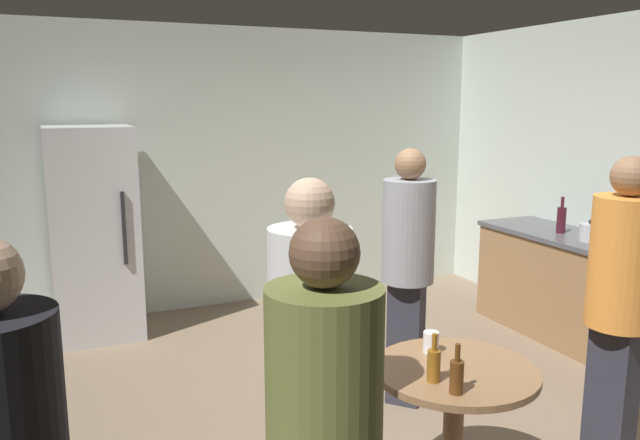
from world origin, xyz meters
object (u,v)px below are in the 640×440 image
refrigerator (94,233)px  kettle (590,232)px  beer_bottle_brown (457,376)px  person_in_gray_shirt (408,257)px  person_in_orange_shirt (621,295)px  person_in_white_shirt (310,350)px  beer_bottle_amber (434,364)px  plastic_cup_white (431,342)px  foreground_table (455,388)px  wine_bottle_on_counter (561,219)px

refrigerator → kettle: refrigerator is taller
beer_bottle_brown → person_in_gray_shirt: bearing=67.7°
refrigerator → person_in_orange_shirt: bearing=-55.0°
refrigerator → person_in_white_shirt: size_ratio=1.05×
person_in_orange_shirt → person_in_white_shirt: bearing=-13.6°
beer_bottle_brown → person_in_white_shirt: (-0.65, 0.11, 0.19)m
beer_bottle_amber → plastic_cup_white: (0.18, 0.29, -0.03)m
foreground_table → person_in_white_shirt: (-0.81, -0.11, 0.37)m
person_in_white_shirt → person_in_orange_shirt: bearing=-30.1°
beer_bottle_amber → kettle: bearing=30.1°
beer_bottle_brown → person_in_orange_shirt: bearing=5.5°
kettle → beer_bottle_amber: 2.77m
person_in_gray_shirt → foreground_table: bearing=27.8°
person_in_white_shirt → person_in_gray_shirt: (1.18, 1.18, -0.00)m
wine_bottle_on_counter → person_in_orange_shirt: person_in_orange_shirt is taller
beer_bottle_brown → kettle: bearing=32.8°
plastic_cup_white → person_in_white_shirt: bearing=-158.0°
wine_bottle_on_counter → person_in_gray_shirt: person_in_gray_shirt is taller
wine_bottle_on_counter → foreground_table: size_ratio=0.39×
person_in_gray_shirt → refrigerator: bearing=-93.4°
kettle → beer_bottle_brown: kettle is taller
plastic_cup_white → person_in_orange_shirt: person_in_orange_shirt is taller
refrigerator → beer_bottle_amber: bearing=-69.6°
plastic_cup_white → beer_bottle_brown: bearing=-109.5°
kettle → person_in_white_shirt: bearing=-154.9°
wine_bottle_on_counter → beer_bottle_brown: (-2.39, -1.87, -0.20)m
wine_bottle_on_counter → person_in_gray_shirt: (-1.86, -0.58, -0.01)m
wine_bottle_on_counter → beer_bottle_amber: (-2.42, -1.73, -0.20)m
kettle → beer_bottle_amber: bearing=-149.9°
refrigerator → person_in_orange_shirt: size_ratio=1.04×
refrigerator → foreground_table: size_ratio=2.25×
wine_bottle_on_counter → plastic_cup_white: wine_bottle_on_counter is taller
plastic_cup_white → foreground_table: bearing=-88.8°
refrigerator → person_in_gray_shirt: refrigerator is taller
wine_bottle_on_counter → person_in_gray_shirt: 1.95m
refrigerator → wine_bottle_on_counter: refrigerator is taller
beer_bottle_amber → beer_bottle_brown: bearing=-80.5°
kettle → foreground_table: kettle is taller
kettle → person_in_gray_shirt: bearing=-172.6°
beer_bottle_amber → beer_bottle_brown: same height
kettle → person_in_orange_shirt: bearing=-132.1°
kettle → wine_bottle_on_counter: size_ratio=0.79×
kettle → beer_bottle_brown: bearing=-147.2°
wine_bottle_on_counter → beer_bottle_amber: wine_bottle_on_counter is taller
refrigerator → foreground_table: refrigerator is taller
refrigerator → person_in_orange_shirt: 4.07m
beer_bottle_brown → person_in_gray_shirt: (0.53, 1.29, 0.19)m
plastic_cup_white → person_in_white_shirt: person_in_white_shirt is taller
person_in_orange_shirt → beer_bottle_amber: bearing=-15.3°
foreground_table → beer_bottle_brown: 0.33m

